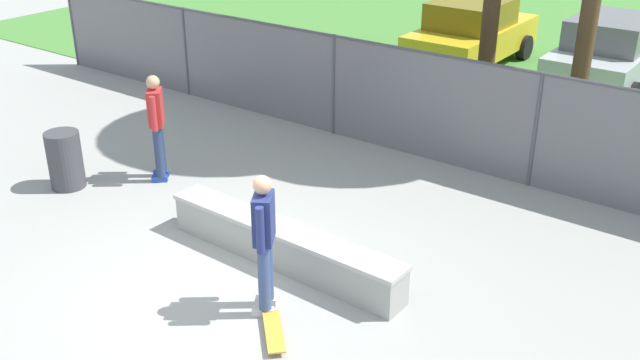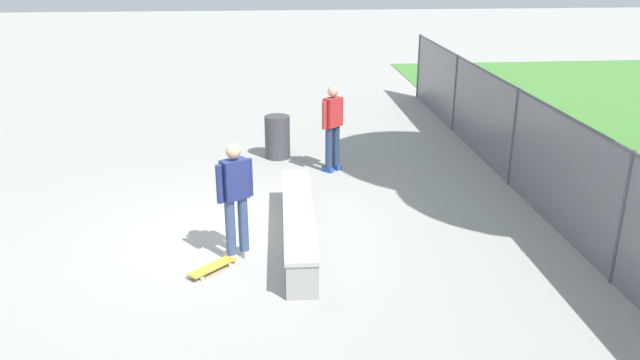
# 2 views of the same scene
# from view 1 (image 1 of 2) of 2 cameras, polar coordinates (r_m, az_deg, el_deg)

# --- Properties ---
(ground_plane) EXTENTS (80.00, 80.00, 0.00)m
(ground_plane) POSITION_cam_1_polar(r_m,az_deg,el_deg) (9.47, -8.51, -8.94)
(ground_plane) COLOR #9E9E99
(grass_strip) EXTENTS (31.95, 20.00, 0.02)m
(grass_strip) POSITION_cam_1_polar(r_m,az_deg,el_deg) (22.58, 21.03, 10.14)
(grass_strip) COLOR #478438
(grass_strip) RESTS_ON ground
(concrete_ledge) EXTENTS (3.77, 0.57, 0.57)m
(concrete_ledge) POSITION_cam_1_polar(r_m,az_deg,el_deg) (9.88, -2.93, -5.13)
(concrete_ledge) COLOR #999993
(concrete_ledge) RESTS_ON ground
(skateboarder) EXTENTS (0.42, 0.53, 1.82)m
(skateboarder) POSITION_cam_1_polar(r_m,az_deg,el_deg) (8.60, -4.38, -4.60)
(skateboarder) COLOR beige
(skateboarder) RESTS_ON ground
(skateboard) EXTENTS (0.71, 0.71, 0.09)m
(skateboard) POSITION_cam_1_polar(r_m,az_deg,el_deg) (8.67, -3.64, -11.74)
(skateboard) COLOR gold
(skateboard) RESTS_ON ground
(chainlink_fence) EXTENTS (20.02, 0.07, 1.96)m
(chainlink_fence) POSITION_cam_1_polar(r_m,az_deg,el_deg) (13.01, 8.31, 6.08)
(chainlink_fence) COLOR #4C4C51
(chainlink_fence) RESTS_ON ground
(car_yellow) EXTENTS (2.03, 4.21, 1.66)m
(car_yellow) POSITION_cam_1_polar(r_m,az_deg,el_deg) (18.91, 11.75, 11.19)
(car_yellow) COLOR gold
(car_yellow) RESTS_ON ground
(car_silver) EXTENTS (2.03, 4.21, 1.66)m
(car_silver) POSITION_cam_1_polar(r_m,az_deg,el_deg) (18.02, 21.70, 9.24)
(car_silver) COLOR #B7BABF
(car_silver) RESTS_ON ground
(bystander) EXTENTS (0.44, 0.48, 1.82)m
(bystander) POSITION_cam_1_polar(r_m,az_deg,el_deg) (12.32, -12.63, 4.36)
(bystander) COLOR #2647A5
(bystander) RESTS_ON ground
(trash_bin) EXTENTS (0.56, 0.56, 0.96)m
(trash_bin) POSITION_cam_1_polar(r_m,az_deg,el_deg) (12.65, -19.29, 1.49)
(trash_bin) COLOR #3F3F44
(trash_bin) RESTS_ON ground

